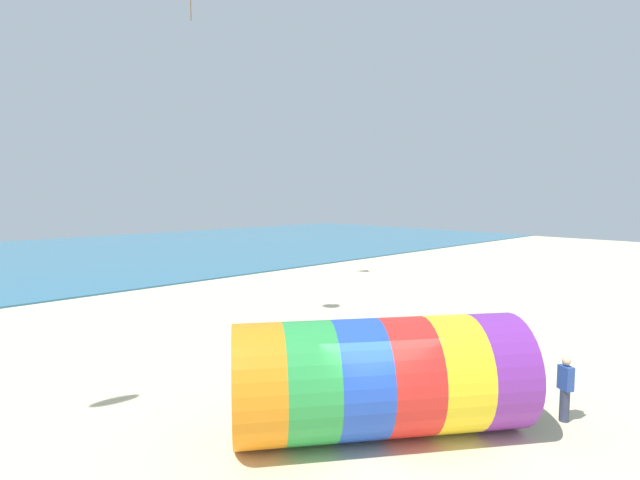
# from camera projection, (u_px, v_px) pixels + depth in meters

# --- Properties ---
(ground_plane) EXTENTS (120.00, 120.00, 0.00)m
(ground_plane) POSITION_uv_depth(u_px,v_px,m) (370.00, 443.00, 11.44)
(ground_plane) COLOR beige
(giant_inflatable_tube) EXTENTS (7.19, 6.17, 2.77)m
(giant_inflatable_tube) POSITION_uv_depth(u_px,v_px,m) (380.00, 377.00, 11.78)
(giant_inflatable_tube) COLOR orange
(giant_inflatable_tube) RESTS_ON ground
(kite_handler) EXTENTS (0.37, 0.42, 1.66)m
(kite_handler) POSITION_uv_depth(u_px,v_px,m) (565.00, 388.00, 12.46)
(kite_handler) COLOR #383D56
(kite_handler) RESTS_ON ground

